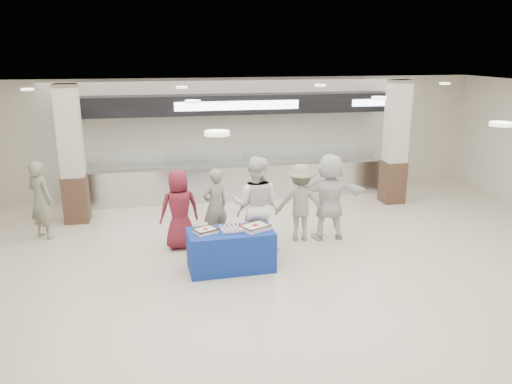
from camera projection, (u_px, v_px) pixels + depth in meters
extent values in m
plane|color=beige|center=(286.00, 284.00, 8.65)|extent=(14.00, 14.00, 0.00)
cube|color=silver|center=(236.00, 182.00, 13.61)|extent=(8.00, 0.80, 0.90)
cube|color=silver|center=(236.00, 165.00, 13.49)|extent=(8.00, 0.85, 0.04)
cube|color=white|center=(238.00, 155.00, 13.11)|extent=(7.60, 0.02, 0.50)
cube|color=black|center=(235.00, 104.00, 13.04)|extent=(8.40, 0.70, 0.50)
cube|color=white|center=(238.00, 105.00, 12.70)|extent=(3.20, 0.03, 0.22)
cube|color=white|center=(377.00, 103.00, 13.41)|extent=(1.40, 0.03, 0.18)
cube|color=#3D281B|center=(76.00, 199.00, 11.70)|extent=(0.55, 0.55, 1.10)
cube|color=beige|center=(69.00, 131.00, 11.26)|extent=(0.50, 0.50, 2.10)
cube|color=#3D281B|center=(392.00, 182.00, 13.21)|extent=(0.55, 0.55, 1.10)
cube|color=beige|center=(397.00, 121.00, 12.77)|extent=(0.50, 0.50, 2.10)
cube|color=#163597|center=(231.00, 250.00, 9.17)|extent=(1.58, 0.84, 0.75)
cube|color=silver|center=(206.00, 231.00, 8.97)|extent=(0.48, 0.44, 0.06)
cube|color=#4D2916|center=(205.00, 229.00, 8.96)|extent=(0.48, 0.44, 0.02)
cylinder|color=#AB1918|center=(205.00, 229.00, 8.96)|extent=(0.12, 0.12, 0.01)
cube|color=silver|center=(255.00, 227.00, 9.12)|extent=(0.61, 0.56, 0.08)
cube|color=#4D2916|center=(255.00, 225.00, 9.11)|extent=(0.61, 0.56, 0.02)
cylinder|color=#AB1918|center=(255.00, 225.00, 9.11)|extent=(0.15, 0.15, 0.01)
cube|color=#A1A2A6|center=(233.00, 230.00, 9.08)|extent=(0.43, 0.34, 0.02)
imported|color=maroon|center=(179.00, 209.00, 10.05)|extent=(0.88, 0.65, 1.64)
imported|color=slate|center=(215.00, 206.00, 10.33)|extent=(0.69, 0.59, 1.60)
imported|color=white|center=(256.00, 205.00, 9.84)|extent=(1.15, 1.04, 1.95)
imported|color=white|center=(257.00, 213.00, 10.13)|extent=(0.89, 0.45, 1.46)
imported|color=slate|center=(301.00, 202.00, 10.50)|extent=(1.18, 0.85, 1.65)
imported|color=white|center=(329.00, 197.00, 10.54)|extent=(1.75, 0.64, 1.86)
imported|color=slate|center=(41.00, 200.00, 10.59)|extent=(0.74, 0.70, 1.70)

